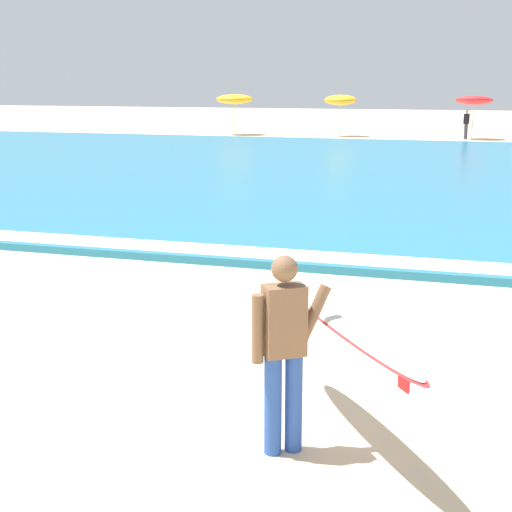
{
  "coord_description": "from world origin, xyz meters",
  "views": [
    {
      "loc": [
        4.79,
        -6.32,
        3.1
      ],
      "look_at": [
        2.3,
        1.91,
        1.1
      ],
      "focal_mm": 52.69,
      "sensor_mm": 36.0,
      "label": 1
    }
  ],
  "objects_px": {
    "surfer_with_board": "(313,334)",
    "beach_umbrella_0": "(235,99)",
    "beach_umbrella_1": "(340,100)",
    "beach_umbrella_2": "(474,100)",
    "beachgoer_near_row_mid": "(466,124)"
  },
  "relations": [
    {
      "from": "beach_umbrella_1",
      "to": "beach_umbrella_2",
      "type": "distance_m",
      "value": 7.37
    },
    {
      "from": "surfer_with_board",
      "to": "beachgoer_near_row_mid",
      "type": "distance_m",
      "value": 37.08
    },
    {
      "from": "beach_umbrella_0",
      "to": "beach_umbrella_2",
      "type": "xyz_separation_m",
      "value": [
        13.59,
        0.31,
        0.02
      ]
    },
    {
      "from": "surfer_with_board",
      "to": "beach_umbrella_0",
      "type": "xyz_separation_m",
      "value": [
        -13.02,
        36.96,
        1.03
      ]
    },
    {
      "from": "beachgoer_near_row_mid",
      "to": "beach_umbrella_1",
      "type": "bearing_deg",
      "value": 176.91
    },
    {
      "from": "surfer_with_board",
      "to": "beach_umbrella_2",
      "type": "xyz_separation_m",
      "value": [
        0.56,
        37.27,
        1.06
      ]
    },
    {
      "from": "beach_umbrella_0",
      "to": "beach_umbrella_2",
      "type": "height_order",
      "value": "beach_umbrella_2"
    },
    {
      "from": "surfer_with_board",
      "to": "beachgoer_near_row_mid",
      "type": "relative_size",
      "value": 1.6
    },
    {
      "from": "beach_umbrella_1",
      "to": "beachgoer_near_row_mid",
      "type": "distance_m",
      "value": 7.15
    },
    {
      "from": "beach_umbrella_2",
      "to": "beachgoer_near_row_mid",
      "type": "xyz_separation_m",
      "value": [
        -0.33,
        -0.19,
        -1.25
      ]
    },
    {
      "from": "beach_umbrella_0",
      "to": "beach_umbrella_1",
      "type": "distance_m",
      "value": 6.24
    },
    {
      "from": "beach_umbrella_0",
      "to": "beachgoer_near_row_mid",
      "type": "distance_m",
      "value": 13.31
    },
    {
      "from": "beach_umbrella_1",
      "to": "beach_umbrella_2",
      "type": "xyz_separation_m",
      "value": [
        7.36,
        -0.18,
        0.03
      ]
    },
    {
      "from": "surfer_with_board",
      "to": "beach_umbrella_1",
      "type": "xyz_separation_m",
      "value": [
        -6.8,
        37.46,
        1.02
      ]
    },
    {
      "from": "surfer_with_board",
      "to": "beachgoer_near_row_mid",
      "type": "height_order",
      "value": "surfer_with_board"
    }
  ]
}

